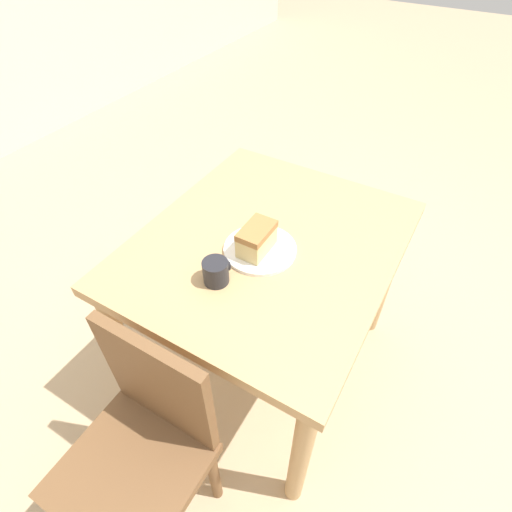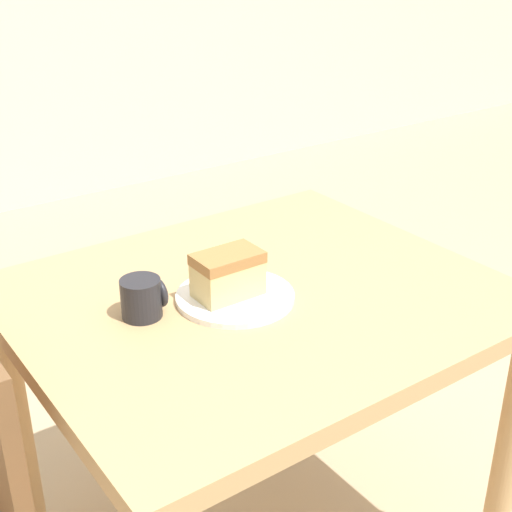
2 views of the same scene
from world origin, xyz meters
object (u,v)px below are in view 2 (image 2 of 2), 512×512
(plate, at_px, (235,297))
(coffee_mug, at_px, (143,298))
(cake_slice, at_px, (228,274))
(dining_table_near, at_px, (257,338))

(plate, bearing_deg, coffee_mug, 165.07)
(cake_slice, height_order, coffee_mug, cake_slice)
(plate, distance_m, coffee_mug, 0.18)
(dining_table_near, distance_m, cake_slice, 0.18)
(dining_table_near, bearing_deg, plate, -179.32)
(dining_table_near, bearing_deg, cake_slice, 175.96)
(cake_slice, relative_size, coffee_mug, 1.56)
(plate, height_order, cake_slice, cake_slice)
(plate, xyz_separation_m, cake_slice, (-0.01, 0.01, 0.05))
(cake_slice, bearing_deg, coffee_mug, 165.73)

